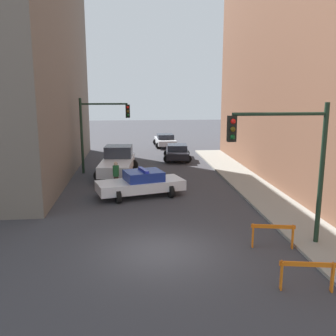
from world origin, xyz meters
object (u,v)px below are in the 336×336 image
(police_car, at_px, (141,183))
(barrier_mid, at_px, (273,232))
(white_truck, at_px, (118,162))
(pedestrian_crossing, at_px, (116,175))
(barrier_front, at_px, (307,271))
(parked_car_near, at_px, (177,152))
(parked_car_mid, at_px, (165,140))
(traffic_light_far, at_px, (97,125))
(traffic_light_near, at_px, (292,153))

(police_car, bearing_deg, barrier_mid, -163.49)
(white_truck, bearing_deg, barrier_mid, -60.29)
(police_car, distance_m, white_truck, 5.59)
(pedestrian_crossing, height_order, barrier_front, pedestrian_crossing)
(white_truck, relative_size, parked_car_near, 1.24)
(parked_car_near, xyz_separation_m, parked_car_mid, (-0.33, 7.46, 0.00))
(traffic_light_far, height_order, parked_car_mid, traffic_light_far)
(police_car, distance_m, parked_car_near, 11.13)
(pedestrian_crossing, bearing_deg, traffic_light_near, 139.99)
(police_car, xyz_separation_m, pedestrian_crossing, (-1.42, 1.48, 0.14))
(police_car, relative_size, parked_car_mid, 1.15)
(traffic_light_far, height_order, parked_car_near, traffic_light_far)
(barrier_front, bearing_deg, pedestrian_crossing, 116.45)
(traffic_light_near, bearing_deg, barrier_mid, -167.48)
(police_car, relative_size, white_truck, 0.91)
(traffic_light_near, xyz_separation_m, police_car, (-5.22, 7.28, -2.81))
(traffic_light_near, relative_size, barrier_front, 3.28)
(white_truck, bearing_deg, traffic_light_far, 152.36)
(police_car, relative_size, pedestrian_crossing, 3.03)
(traffic_light_far, height_order, barrier_mid, traffic_light_far)
(pedestrian_crossing, height_order, barrier_mid, pedestrian_crossing)
(traffic_light_far, bearing_deg, barrier_mid, -61.33)
(white_truck, xyz_separation_m, parked_car_mid, (4.41, 12.71, -0.23))
(traffic_light_far, bearing_deg, parked_car_near, 35.97)
(traffic_light_near, xyz_separation_m, barrier_mid, (-0.58, -0.13, -2.91))
(parked_car_mid, relative_size, barrier_mid, 2.75)
(traffic_light_near, relative_size, barrier_mid, 3.29)
(parked_car_mid, height_order, pedestrian_crossing, pedestrian_crossing)
(traffic_light_near, height_order, traffic_light_far, traffic_light_near)
(parked_car_near, distance_m, pedestrian_crossing, 10.29)
(barrier_mid, bearing_deg, white_truck, 115.53)
(barrier_mid, bearing_deg, pedestrian_crossing, 124.32)
(parked_car_mid, height_order, barrier_front, parked_car_mid)
(parked_car_mid, relative_size, barrier_front, 2.75)
(white_truck, bearing_deg, parked_car_mid, 75.02)
(white_truck, bearing_deg, barrier_front, -65.14)
(traffic_light_near, xyz_separation_m, traffic_light_far, (-8.03, 13.50, -0.13))
(traffic_light_near, bearing_deg, barrier_front, -102.83)
(barrier_front, bearing_deg, parked_car_near, 93.34)
(traffic_light_near, bearing_deg, traffic_light_far, 120.76)
(parked_car_near, distance_m, barrier_mid, 18.09)
(police_car, height_order, pedestrian_crossing, pedestrian_crossing)
(parked_car_mid, height_order, barrier_mid, parked_car_mid)
(traffic_light_far, xyz_separation_m, white_truck, (1.34, -0.83, -2.49))
(pedestrian_crossing, relative_size, barrier_mid, 1.05)
(barrier_front, xyz_separation_m, barrier_mid, (0.14, 3.03, 0.00))
(traffic_light_near, distance_m, white_truck, 14.56)
(barrier_front, bearing_deg, barrier_mid, 87.42)
(police_car, xyz_separation_m, white_truck, (-1.47, 5.39, 0.18))
(traffic_light_near, bearing_deg, pedestrian_crossing, 127.21)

